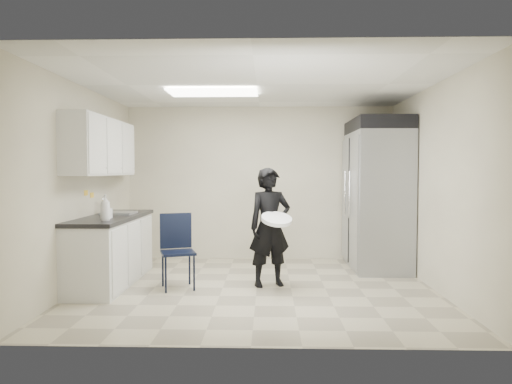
{
  "coord_description": "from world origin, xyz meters",
  "views": [
    {
      "loc": [
        0.14,
        -5.81,
        1.51
      ],
      "look_at": [
        -0.01,
        0.2,
        1.23
      ],
      "focal_mm": 32.0,
      "sensor_mm": 36.0,
      "label": 1
    }
  ],
  "objects_px": {
    "commercial_fridge": "(377,201)",
    "man_tuxedo": "(270,227)",
    "lower_counter": "(112,251)",
    "folding_chair": "(178,253)"
  },
  "relations": [
    {
      "from": "man_tuxedo",
      "to": "folding_chair",
      "type": "bearing_deg",
      "value": 169.26
    },
    {
      "from": "lower_counter",
      "to": "commercial_fridge",
      "type": "bearing_deg",
      "value": 15.88
    },
    {
      "from": "folding_chair",
      "to": "man_tuxedo",
      "type": "distance_m",
      "value": 1.23
    },
    {
      "from": "man_tuxedo",
      "to": "commercial_fridge",
      "type": "bearing_deg",
      "value": 15.11
    },
    {
      "from": "folding_chair",
      "to": "man_tuxedo",
      "type": "height_order",
      "value": "man_tuxedo"
    },
    {
      "from": "lower_counter",
      "to": "commercial_fridge",
      "type": "xyz_separation_m",
      "value": [
        3.78,
        1.07,
        0.62
      ]
    },
    {
      "from": "lower_counter",
      "to": "man_tuxedo",
      "type": "xyz_separation_m",
      "value": [
        2.12,
        -0.07,
        0.34
      ]
    },
    {
      "from": "commercial_fridge",
      "to": "man_tuxedo",
      "type": "bearing_deg",
      "value": -145.35
    },
    {
      "from": "commercial_fridge",
      "to": "folding_chair",
      "type": "distance_m",
      "value": 3.19
    },
    {
      "from": "commercial_fridge",
      "to": "man_tuxedo",
      "type": "distance_m",
      "value": 2.04
    }
  ]
}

